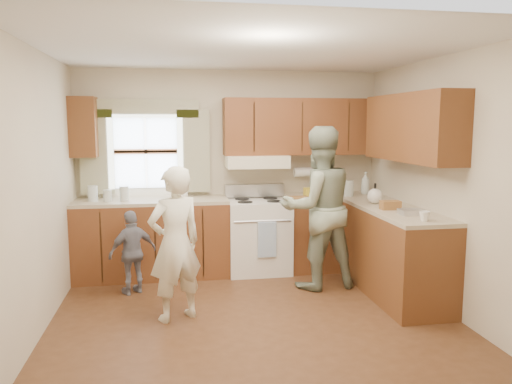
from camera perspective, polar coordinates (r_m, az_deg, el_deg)
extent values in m
plane|color=#472916|center=(4.98, -0.37, -13.90)|extent=(3.80, 3.80, 0.00)
plane|color=white|center=(4.67, -0.40, 15.93)|extent=(3.80, 3.80, 0.00)
plane|color=beige|center=(6.38, -2.92, 2.51)|extent=(3.80, 0.00, 3.80)
plane|color=beige|center=(2.97, 5.08, -3.77)|extent=(3.80, 0.00, 3.80)
plane|color=beige|center=(4.74, -23.68, -0.02)|extent=(0.00, 3.50, 3.50)
plane|color=beige|center=(5.31, 20.31, 0.93)|extent=(0.00, 3.50, 3.50)
cube|color=#4E2710|center=(6.18, -11.74, -5.35)|extent=(1.82, 0.60, 0.90)
cube|color=#4E2710|center=(6.50, 8.86, -4.62)|extent=(1.22, 0.60, 0.90)
cube|color=#462310|center=(5.60, 15.57, -6.86)|extent=(0.60, 1.65, 0.90)
cube|color=tan|center=(6.09, -11.86, -1.04)|extent=(1.82, 0.60, 0.04)
cube|color=tan|center=(6.41, 8.94, -0.52)|extent=(1.22, 0.60, 0.04)
cube|color=tan|center=(5.50, 15.75, -2.12)|extent=(0.60, 1.65, 0.04)
cube|color=#4E2710|center=(6.36, 5.37, 7.43)|extent=(2.00, 0.33, 0.70)
cube|color=#462310|center=(6.23, -19.10, 7.03)|extent=(0.30, 0.33, 0.70)
cube|color=#462310|center=(5.48, 17.38, 7.04)|extent=(0.33, 1.65, 0.70)
cube|color=beige|center=(6.19, 0.09, 3.52)|extent=(0.76, 0.45, 0.15)
cube|color=silver|center=(6.31, -12.46, 4.55)|extent=(0.90, 0.03, 0.90)
cube|color=yellow|center=(6.31, -17.76, 4.37)|extent=(0.40, 0.05, 1.02)
cube|color=yellow|center=(6.26, -7.16, 4.65)|extent=(0.40, 0.05, 1.02)
cube|color=yellow|center=(6.25, -12.63, 9.29)|extent=(1.30, 0.05, 0.22)
cylinder|color=white|center=(6.47, 5.58, 2.29)|extent=(0.27, 0.12, 0.12)
imported|color=silver|center=(5.99, -8.30, -0.48)|extent=(0.12, 0.12, 0.09)
imported|color=silver|center=(6.55, 12.39, 1.01)|extent=(0.12, 0.12, 0.29)
imported|color=silver|center=(6.15, 7.56, -0.44)|extent=(0.19, 0.19, 0.05)
imported|color=silver|center=(4.90, 18.70, -2.64)|extent=(0.11, 0.11, 0.09)
cylinder|color=silver|center=(6.13, -18.15, -0.16)|extent=(0.11, 0.11, 0.18)
cylinder|color=silver|center=(6.05, -16.60, -0.41)|extent=(0.10, 0.10, 0.14)
cube|color=olive|center=(6.09, 4.95, -0.61)|extent=(0.22, 0.17, 0.02)
cube|color=gold|center=(6.29, 6.38, 0.02)|extent=(0.18, 0.13, 0.10)
cylinder|color=silver|center=(6.36, 8.85, 0.67)|extent=(0.14, 0.14, 0.24)
cylinder|color=silver|center=(6.34, 10.52, 0.42)|extent=(0.13, 0.13, 0.19)
sphere|color=silver|center=(5.81, 13.43, -0.45)|extent=(0.17, 0.17, 0.17)
cube|color=olive|center=(5.46, 15.11, -1.46)|extent=(0.21, 0.11, 0.09)
cube|color=silver|center=(5.21, 17.37, -2.19)|extent=(0.24, 0.17, 0.06)
cylinder|color=silver|center=(6.06, -14.83, -0.16)|extent=(0.10, 0.10, 0.17)
cube|color=silver|center=(6.24, 0.22, -5.05)|extent=(0.76, 0.64, 0.90)
cube|color=#B7B7BC|center=(6.39, -0.17, 0.19)|extent=(0.76, 0.10, 0.16)
cylinder|color=#B7B7BC|center=(5.88, 0.76, -3.36)|extent=(0.68, 0.03, 0.03)
cube|color=#4C7AB2|center=(5.92, 1.27, -5.47)|extent=(0.22, 0.02, 0.42)
cylinder|color=black|center=(6.24, -1.59, -0.79)|extent=(0.18, 0.18, 0.01)
cylinder|color=black|center=(6.30, 1.65, -0.71)|extent=(0.18, 0.18, 0.01)
cylinder|color=black|center=(6.00, -1.25, -1.15)|extent=(0.18, 0.18, 0.01)
cylinder|color=black|center=(6.06, 2.11, -1.06)|extent=(0.18, 0.18, 0.01)
imported|color=white|center=(4.73, -9.23, -5.87)|extent=(0.63, 0.55, 1.46)
imported|color=#213827|center=(5.61, 7.11, -1.82)|extent=(0.97, 0.80, 1.81)
imported|color=gray|center=(5.60, -13.91, -6.70)|extent=(0.58, 0.46, 0.92)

